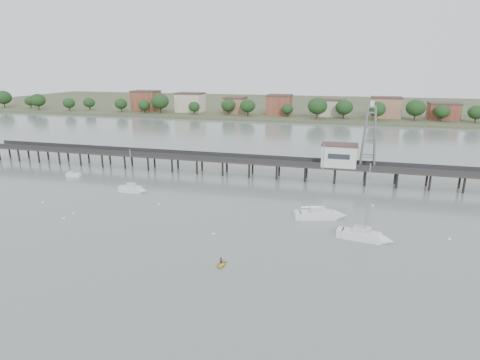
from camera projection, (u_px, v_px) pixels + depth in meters
The scene contains 12 objects.
ground_plane at pixel (105, 303), 47.49m from camera, with size 500.00×500.00×0.00m, color slate.
pier at pixel (238, 160), 102.16m from camera, with size 150.00×5.00×5.50m.
pier_building at pixel (339, 155), 95.18m from camera, with size 8.40×5.40×5.30m.
lattice_tower at pixel (369, 138), 92.35m from camera, with size 3.20×3.20×15.50m.
sailboat_d at pixel (370, 237), 64.34m from camera, with size 8.37×3.61×13.40m.
sailboat_b at pixel (135, 189), 88.94m from camera, with size 6.02×2.11×10.01m.
sailboat_c at pixel (325, 215), 73.85m from camera, with size 9.20×4.99×14.53m.
white_tender at pixel (73, 175), 101.61m from camera, with size 3.74×2.03×1.38m.
yellow_dinghy at pixel (221, 266), 56.48m from camera, with size 1.62×0.47×2.28m, color yellow.
dinghy_occupant at pixel (221, 266), 56.48m from camera, with size 0.38×1.05×0.25m, color black.
mooring_buoys at pixel (191, 215), 75.11m from camera, with size 77.23×22.68×0.39m.
far_shore at pixel (308, 106), 269.64m from camera, with size 500.00×170.00×10.40m.
Camera 1 is at (26.22, -36.06, 27.19)m, focal length 30.00 mm.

